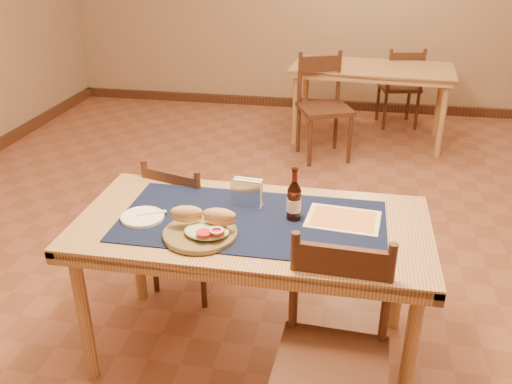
% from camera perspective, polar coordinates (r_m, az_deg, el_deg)
% --- Properties ---
extents(room, '(6.04, 7.04, 2.84)m').
position_cam_1_polar(room, '(2.99, 2.52, 15.40)').
color(room, brown).
rests_on(room, ground).
extents(main_table, '(1.60, 0.80, 0.75)m').
position_cam_1_polar(main_table, '(2.50, -0.42, -4.74)').
color(main_table, tan).
rests_on(main_table, ground).
extents(placemat, '(1.20, 0.60, 0.01)m').
position_cam_1_polar(placemat, '(2.46, -0.42, -3.03)').
color(placemat, '#0E1934').
rests_on(placemat, main_table).
extents(baseboard, '(6.00, 7.00, 0.10)m').
position_cam_1_polar(baseboard, '(3.50, 2.09, -6.89)').
color(baseboard, '#422617').
rests_on(baseboard, ground).
extents(back_table, '(1.59, 0.88, 0.75)m').
position_cam_1_polar(back_table, '(5.53, 12.07, 11.97)').
color(back_table, tan).
rests_on(back_table, ground).
extents(chair_main_far, '(0.49, 0.49, 0.85)m').
position_cam_1_polar(chair_main_far, '(3.11, -7.12, -3.27)').
color(chair_main_far, '#422617').
rests_on(chair_main_far, ground).
extents(chair_main_near, '(0.44, 0.44, 0.91)m').
position_cam_1_polar(chair_main_near, '(2.18, 8.05, -16.77)').
color(chair_main_near, '#422617').
rests_on(chair_main_near, ground).
extents(chair_back_near, '(0.57, 0.57, 0.95)m').
position_cam_1_polar(chair_back_near, '(5.07, 7.11, 9.07)').
color(chair_back_near, '#422617').
rests_on(chair_back_near, ground).
extents(chair_back_far, '(0.47, 0.47, 0.86)m').
position_cam_1_polar(chair_back_far, '(6.07, 14.95, 10.75)').
color(chair_back_far, '#422617').
rests_on(chair_back_far, ground).
extents(sandwich_plate, '(0.32, 0.32, 0.12)m').
position_cam_1_polar(sandwich_plate, '(2.33, -5.68, -3.88)').
color(sandwich_plate, brown).
rests_on(sandwich_plate, placemat).
extents(side_plate, '(0.20, 0.20, 0.02)m').
position_cam_1_polar(side_plate, '(2.52, -11.86, -2.56)').
color(side_plate, white).
rests_on(side_plate, placemat).
extents(fork, '(0.13, 0.09, 0.00)m').
position_cam_1_polar(fork, '(2.53, -10.69, -2.18)').
color(fork, '#A2E57D').
rests_on(fork, side_plate).
extents(beer_bottle, '(0.07, 0.07, 0.25)m').
position_cam_1_polar(beer_bottle, '(2.44, 4.01, -0.91)').
color(beer_bottle, '#4D1B0D').
rests_on(beer_bottle, placemat).
extents(napkin_holder, '(0.16, 0.07, 0.14)m').
position_cam_1_polar(napkin_holder, '(2.56, -0.98, -0.14)').
color(napkin_holder, silver).
rests_on(napkin_holder, placemat).
extents(menu_card, '(0.35, 0.27, 0.01)m').
position_cam_1_polar(menu_card, '(2.49, 9.16, -2.82)').
color(menu_card, beige).
rests_on(menu_card, placemat).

